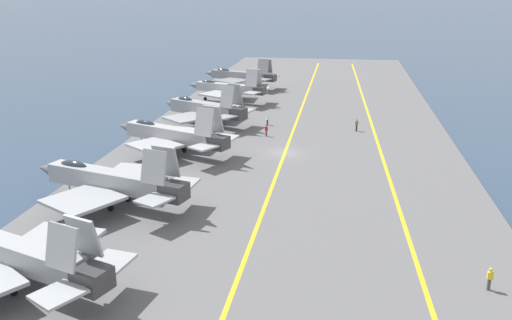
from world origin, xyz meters
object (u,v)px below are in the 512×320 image
parked_jet_third (109,180)px  crew_white_vest (267,119)px  parked_jet_fourth (172,134)px  parked_jet_seventh (241,76)px  parked_jet_second (15,253)px  crew_red_vest (266,130)px  parked_jet_sixth (228,88)px  parked_jet_fifth (204,109)px  crew_brown_vest (357,125)px  crew_yellow_vest (490,278)px

parked_jet_third → crew_white_vest: bearing=-17.5°
parked_jet_fourth → parked_jet_third: bearing=177.3°
parked_jet_fourth → parked_jet_seventh: size_ratio=1.05×
parked_jet_second → parked_jet_seventh: parked_jet_seventh is taller
crew_red_vest → parked_jet_sixth: bearing=25.1°
crew_white_vest → crew_red_vest: (-6.30, -0.74, -0.02)m
parked_jet_fifth → crew_brown_vest: size_ratio=8.55×
crew_white_vest → parked_jet_second: bearing=167.2°
crew_white_vest → crew_red_vest: 6.35m
parked_jet_fourth → crew_red_vest: size_ratio=10.13×
parked_jet_fourth → parked_jet_sixth: parked_jet_fourth is taller
parked_jet_third → parked_jet_sixth: (48.00, -1.19, 0.14)m
parked_jet_sixth → crew_yellow_vest: size_ratio=9.05×
parked_jet_third → crew_yellow_vest: parked_jet_third is taller
parked_jet_second → crew_brown_vest: parked_jet_second is taller
parked_jet_third → parked_jet_seventh: size_ratio=1.08×
parked_jet_third → crew_brown_vest: bearing=-36.8°
parked_jet_sixth → crew_brown_vest: (-16.49, -22.38, -1.63)m
parked_jet_seventh → parked_jet_third: bearing=179.3°
parked_jet_fourth → crew_red_vest: (9.98, -10.37, -1.58)m
parked_jet_third → parked_jet_seventh: 62.54m
crew_red_vest → parked_jet_fifth: bearing=63.6°
parked_jet_third → parked_jet_sixth: 48.02m
crew_red_vest → parked_jet_second: bearing=164.4°
parked_jet_third → parked_jet_fifth: bearing=-1.9°
crew_white_vest → crew_yellow_vest: crew_white_vest is taller
parked_jet_third → parked_jet_second: bearing=178.3°
parked_jet_fifth → parked_jet_seventh: 30.81m
parked_jet_third → crew_brown_vest: size_ratio=9.81×
parked_jet_fifth → crew_brown_vest: bearing=-90.5°
parked_jet_fourth → crew_red_vest: parked_jet_fourth is taller
parked_jet_third → crew_brown_vest: (31.51, -23.57, -1.50)m
parked_jet_fourth → crew_brown_vest: (14.80, -22.77, -1.52)m
parked_jet_fifth → parked_jet_second: bearing=178.2°
crew_brown_vest → crew_red_vest: 13.31m
parked_jet_third → parked_jet_fifth: (31.72, -1.05, -0.01)m
parked_jet_fifth → crew_white_vest: bearing=-82.3°
parked_jet_second → crew_red_vest: size_ratio=10.31×
parked_jet_seventh → crew_brown_vest: 38.51m
parked_jet_third → parked_jet_sixth: bearing=-1.4°
parked_jet_fourth → crew_yellow_vest: bearing=-130.9°
parked_jet_seventh → crew_white_vest: 31.11m
parked_jet_sixth → crew_red_vest: size_ratio=9.15×
parked_jet_fifth → crew_red_vest: (-5.03, -10.12, -1.55)m
parked_jet_seventh → crew_yellow_vest: parked_jet_seventh is taller
parked_jet_second → crew_red_vest: bearing=-15.6°
parked_jet_third → parked_jet_fourth: size_ratio=1.02×
parked_jet_second → parked_jet_seventh: (77.28, -1.24, 0.12)m
parked_jet_sixth → crew_yellow_vest: 65.92m
parked_jet_fourth → crew_yellow_vest: (-27.01, -31.13, -1.57)m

